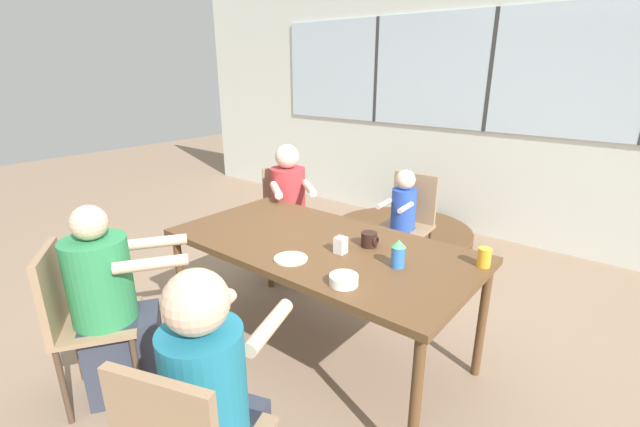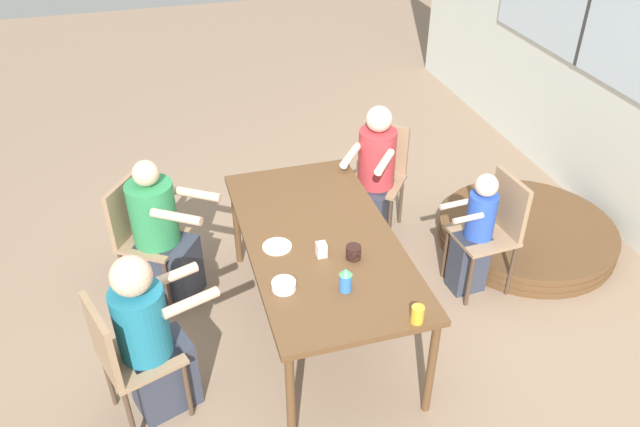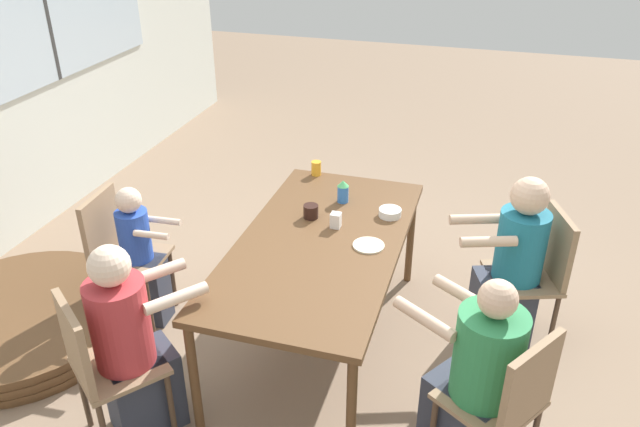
{
  "view_description": "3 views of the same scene",
  "coord_description": "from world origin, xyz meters",
  "px_view_note": "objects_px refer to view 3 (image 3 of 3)",
  "views": [
    {
      "loc": [
        1.45,
        -1.8,
        1.73
      ],
      "look_at": [
        0.0,
        0.0,
        0.93
      ],
      "focal_mm": 24.0,
      "sensor_mm": 36.0,
      "label": 1
    },
    {
      "loc": [
        3.0,
        -0.87,
        3.07
      ],
      "look_at": [
        0.0,
        0.0,
        0.93
      ],
      "focal_mm": 35.0,
      "sensor_mm": 36.0,
      "label": 2
    },
    {
      "loc": [
        -2.94,
        -0.88,
        2.6
      ],
      "look_at": [
        0.0,
        0.0,
        0.93
      ],
      "focal_mm": 35.0,
      "sensor_mm": 36.0,
      "label": 3
    }
  ],
  "objects_px": {
    "person_woman_green_shirt": "(476,385)",
    "person_toddler": "(142,261)",
    "person_man_teal_shirt": "(132,350)",
    "chair_for_man_blue_shirt": "(539,267)",
    "coffee_mug": "(311,211)",
    "juice_glass": "(316,168)",
    "bowl_white_shallow": "(390,213)",
    "folded_table_stack": "(22,320)",
    "person_man_blue_shirt": "(511,270)",
    "chair_for_man_teal_shirt": "(99,360)",
    "sippy_cup": "(344,191)",
    "chair_for_woman_green_shirt": "(508,398)",
    "chair_for_toddler": "(117,247)",
    "milk_carton_small": "(336,220)"
  },
  "relations": [
    {
      "from": "sippy_cup",
      "to": "folded_table_stack",
      "type": "distance_m",
      "value": 2.22
    },
    {
      "from": "folded_table_stack",
      "to": "chair_for_woman_green_shirt",
      "type": "bearing_deg",
      "value": -95.37
    },
    {
      "from": "person_woman_green_shirt",
      "to": "coffee_mug",
      "type": "height_order",
      "value": "person_woman_green_shirt"
    },
    {
      "from": "person_man_teal_shirt",
      "to": "person_toddler",
      "type": "relative_size",
      "value": 1.18
    },
    {
      "from": "coffee_mug",
      "to": "sippy_cup",
      "type": "height_order",
      "value": "sippy_cup"
    },
    {
      "from": "juice_glass",
      "to": "chair_for_man_blue_shirt",
      "type": "bearing_deg",
      "value": -105.41
    },
    {
      "from": "chair_for_toddler",
      "to": "person_woman_green_shirt",
      "type": "distance_m",
      "value": 2.33
    },
    {
      "from": "milk_carton_small",
      "to": "bowl_white_shallow",
      "type": "height_order",
      "value": "milk_carton_small"
    },
    {
      "from": "chair_for_man_blue_shirt",
      "to": "person_man_blue_shirt",
      "type": "height_order",
      "value": "person_man_blue_shirt"
    },
    {
      "from": "chair_for_woman_green_shirt",
      "to": "person_man_teal_shirt",
      "type": "distance_m",
      "value": 1.82
    },
    {
      "from": "person_toddler",
      "to": "folded_table_stack",
      "type": "relative_size",
      "value": 0.69
    },
    {
      "from": "person_man_teal_shirt",
      "to": "juice_glass",
      "type": "height_order",
      "value": "person_man_teal_shirt"
    },
    {
      "from": "sippy_cup",
      "to": "bowl_white_shallow",
      "type": "bearing_deg",
      "value": -107.71
    },
    {
      "from": "chair_for_man_blue_shirt",
      "to": "person_toddler",
      "type": "distance_m",
      "value": 2.45
    },
    {
      "from": "chair_for_man_teal_shirt",
      "to": "sippy_cup",
      "type": "relative_size",
      "value": 5.92
    },
    {
      "from": "chair_for_man_teal_shirt",
      "to": "person_woman_green_shirt",
      "type": "height_order",
      "value": "person_woman_green_shirt"
    },
    {
      "from": "chair_for_man_teal_shirt",
      "to": "juice_glass",
      "type": "distance_m",
      "value": 1.98
    },
    {
      "from": "person_man_teal_shirt",
      "to": "chair_for_man_blue_shirt",
      "type": "bearing_deg",
      "value": 72.49
    },
    {
      "from": "person_toddler",
      "to": "bowl_white_shallow",
      "type": "xyz_separation_m",
      "value": [
        0.49,
        -1.48,
        0.33
      ]
    },
    {
      "from": "chair_for_toddler",
      "to": "person_man_blue_shirt",
      "type": "bearing_deg",
      "value": 97.14
    },
    {
      "from": "chair_for_woman_green_shirt",
      "to": "folded_table_stack",
      "type": "xyz_separation_m",
      "value": [
        0.28,
        2.96,
        -0.45
      ]
    },
    {
      "from": "person_toddler",
      "to": "person_man_blue_shirt",
      "type": "bearing_deg",
      "value": 97.62
    },
    {
      "from": "person_man_teal_shirt",
      "to": "juice_glass",
      "type": "relative_size",
      "value": 11.31
    },
    {
      "from": "juice_glass",
      "to": "milk_carton_small",
      "type": "relative_size",
      "value": 1.08
    },
    {
      "from": "sippy_cup",
      "to": "milk_carton_small",
      "type": "height_order",
      "value": "sippy_cup"
    },
    {
      "from": "coffee_mug",
      "to": "juice_glass",
      "type": "bearing_deg",
      "value": 13.99
    },
    {
      "from": "coffee_mug",
      "to": "folded_table_stack",
      "type": "height_order",
      "value": "coffee_mug"
    },
    {
      "from": "chair_for_woman_green_shirt",
      "to": "person_man_teal_shirt",
      "type": "relative_size",
      "value": 0.78
    },
    {
      "from": "person_man_teal_shirt",
      "to": "sippy_cup",
      "type": "distance_m",
      "value": 1.62
    },
    {
      "from": "bowl_white_shallow",
      "to": "folded_table_stack",
      "type": "distance_m",
      "value": 2.45
    },
    {
      "from": "coffee_mug",
      "to": "juice_glass",
      "type": "height_order",
      "value": "juice_glass"
    },
    {
      "from": "chair_for_toddler",
      "to": "milk_carton_small",
      "type": "relative_size",
      "value": 9.58
    },
    {
      "from": "person_man_blue_shirt",
      "to": "bowl_white_shallow",
      "type": "distance_m",
      "value": 0.8
    },
    {
      "from": "chair_for_man_blue_shirt",
      "to": "juice_glass",
      "type": "bearing_deg",
      "value": 55.29
    },
    {
      "from": "person_woman_green_shirt",
      "to": "chair_for_man_blue_shirt",
      "type": "bearing_deg",
      "value": 18.41
    },
    {
      "from": "person_man_teal_shirt",
      "to": "coffee_mug",
      "type": "distance_m",
      "value": 1.33
    },
    {
      "from": "person_woman_green_shirt",
      "to": "juice_glass",
      "type": "height_order",
      "value": "person_woman_green_shirt"
    },
    {
      "from": "person_man_teal_shirt",
      "to": "coffee_mug",
      "type": "bearing_deg",
      "value": 101.68
    },
    {
      "from": "milk_carton_small",
      "to": "person_toddler",
      "type": "bearing_deg",
      "value": 102.32
    },
    {
      "from": "person_woman_green_shirt",
      "to": "person_toddler",
      "type": "relative_size",
      "value": 1.14
    },
    {
      "from": "chair_for_toddler",
      "to": "person_woman_green_shirt",
      "type": "xyz_separation_m",
      "value": [
        -0.54,
        -2.27,
        -0.05
      ]
    },
    {
      "from": "chair_for_woman_green_shirt",
      "to": "folded_table_stack",
      "type": "bearing_deg",
      "value": 117.92
    },
    {
      "from": "bowl_white_shallow",
      "to": "chair_for_man_teal_shirt",
      "type": "bearing_deg",
      "value": 141.85
    },
    {
      "from": "sippy_cup",
      "to": "coffee_mug",
      "type": "bearing_deg",
      "value": 151.84
    },
    {
      "from": "chair_for_man_blue_shirt",
      "to": "sippy_cup",
      "type": "distance_m",
      "value": 1.27
    },
    {
      "from": "person_man_blue_shirt",
      "to": "person_man_teal_shirt",
      "type": "height_order",
      "value": "person_man_teal_shirt"
    },
    {
      "from": "chair_for_man_blue_shirt",
      "to": "bowl_white_shallow",
      "type": "bearing_deg",
      "value": 72.33
    },
    {
      "from": "bowl_white_shallow",
      "to": "folded_table_stack",
      "type": "relative_size",
      "value": 0.1
    },
    {
      "from": "milk_carton_small",
      "to": "sippy_cup",
      "type": "bearing_deg",
      "value": 6.9
    },
    {
      "from": "chair_for_toddler",
      "to": "person_man_blue_shirt",
      "type": "relative_size",
      "value": 0.79
    }
  ]
}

